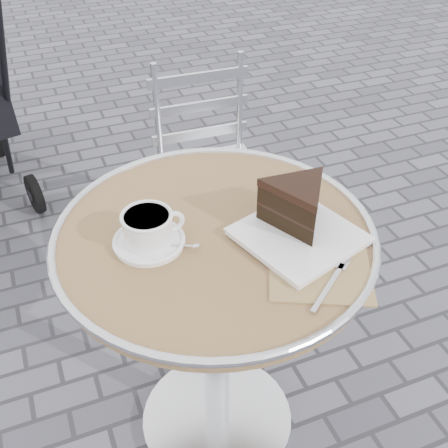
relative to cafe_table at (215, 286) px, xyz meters
name	(u,v)px	position (x,y,z in m)	size (l,w,h in m)	color
ground	(217,421)	(0.00, 0.00, -0.57)	(80.00, 80.00, 0.00)	#5C5C65
cafe_table	(215,286)	(0.00, 0.00, 0.00)	(0.72, 0.72, 0.74)	silver
cappuccino_set	(149,231)	(-0.14, 0.02, 0.20)	(0.17, 0.15, 0.08)	white
cake_plate_set	(298,212)	(0.17, -0.07, 0.22)	(0.28, 0.39, 0.12)	#967552
bistro_chair	(206,146)	(0.25, 0.74, -0.08)	(0.37, 0.37, 0.79)	silver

